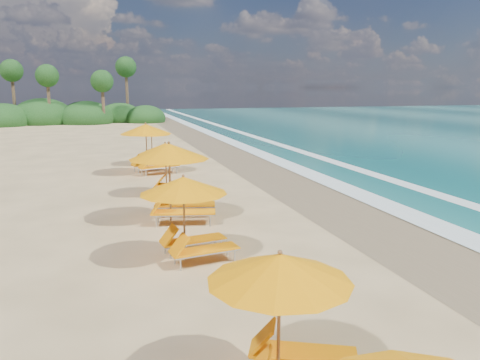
# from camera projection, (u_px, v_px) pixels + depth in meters

# --- Properties ---
(ground) EXTENTS (160.00, 160.00, 0.00)m
(ground) POSITION_uv_depth(u_px,v_px,m) (240.00, 214.00, 16.05)
(ground) COLOR #D2B47B
(ground) RESTS_ON ground
(wet_sand) EXTENTS (4.00, 160.00, 0.01)m
(wet_sand) POSITION_uv_depth(u_px,v_px,m) (344.00, 206.00, 17.17)
(wet_sand) COLOR #887151
(wet_sand) RESTS_ON ground
(surf_foam) EXTENTS (4.00, 160.00, 0.01)m
(surf_foam) POSITION_uv_depth(u_px,v_px,m) (408.00, 200.00, 17.92)
(surf_foam) COLOR white
(surf_foam) RESTS_ON ground
(station_1) EXTENTS (2.74, 2.73, 2.09)m
(station_1) POSITION_uv_depth(u_px,v_px,m) (290.00, 313.00, 6.57)
(station_1) COLOR olive
(station_1) RESTS_ON ground
(station_2) EXTENTS (2.59, 2.46, 2.20)m
(station_2) POSITION_uv_depth(u_px,v_px,m) (191.00, 212.00, 11.65)
(station_2) COLOR olive
(station_2) RESTS_ON ground
(station_3) EXTENTS (3.18, 3.06, 2.60)m
(station_3) POSITION_uv_depth(u_px,v_px,m) (176.00, 177.00, 15.06)
(station_3) COLOR olive
(station_3) RESTS_ON ground
(station_4) EXTENTS (2.74, 2.67, 2.16)m
(station_4) POSITION_uv_depth(u_px,v_px,m) (170.00, 165.00, 18.77)
(station_4) COLOR olive
(station_4) RESTS_ON ground
(station_5) EXTENTS (3.24, 3.15, 2.58)m
(station_5) POSITION_uv_depth(u_px,v_px,m) (150.00, 145.00, 23.42)
(station_5) COLOR olive
(station_5) RESTS_ON ground
(station_6) EXTENTS (2.40, 2.24, 2.15)m
(station_6) POSITION_uv_depth(u_px,v_px,m) (155.00, 143.00, 26.24)
(station_6) COLOR olive
(station_6) RESTS_ON ground
(treeline) EXTENTS (25.80, 8.80, 9.74)m
(treeline) POSITION_uv_depth(u_px,v_px,m) (52.00, 115.00, 55.90)
(treeline) COLOR #163D14
(treeline) RESTS_ON ground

